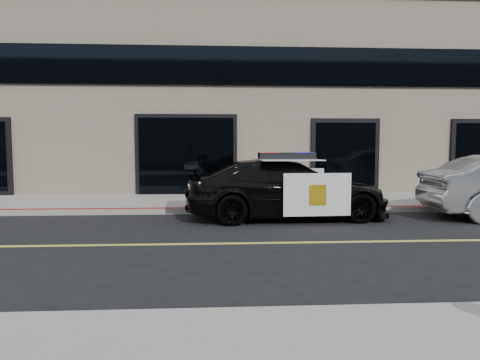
{
  "coord_description": "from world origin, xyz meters",
  "views": [
    {
      "loc": [
        -0.03,
        -7.74,
        1.79
      ],
      "look_at": [
        0.55,
        2.2,
        1.0
      ],
      "focal_mm": 32.0,
      "sensor_mm": 36.0,
      "label": 1
    }
  ],
  "objects": [
    {
      "name": "police_car",
      "position": [
        1.74,
        2.7,
        0.74
      ],
      "size": [
        2.54,
        5.19,
        1.64
      ],
      "color": "black",
      "rests_on": "ground"
    },
    {
      "name": "ground",
      "position": [
        0.0,
        0.0,
        0.0
      ],
      "size": [
        120.0,
        120.0,
        0.0
      ],
      "primitive_type": "plane",
      "color": "black",
      "rests_on": "ground"
    },
    {
      "name": "building_n",
      "position": [
        0.0,
        10.5,
        6.0
      ],
      "size": [
        60.0,
        7.0,
        12.0
      ],
      "primitive_type": "cube",
      "color": "#756856",
      "rests_on": "ground"
    },
    {
      "name": "sidewalk_n",
      "position": [
        0.0,
        5.25,
        0.07
      ],
      "size": [
        60.0,
        3.5,
        0.15
      ],
      "primitive_type": "cube",
      "color": "gray",
      "rests_on": "ground"
    },
    {
      "name": "fire_hydrant",
      "position": [
        -0.63,
        3.97,
        0.51
      ],
      "size": [
        0.35,
        0.48,
        0.77
      ],
      "color": "white",
      "rests_on": "sidewalk_n"
    }
  ]
}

